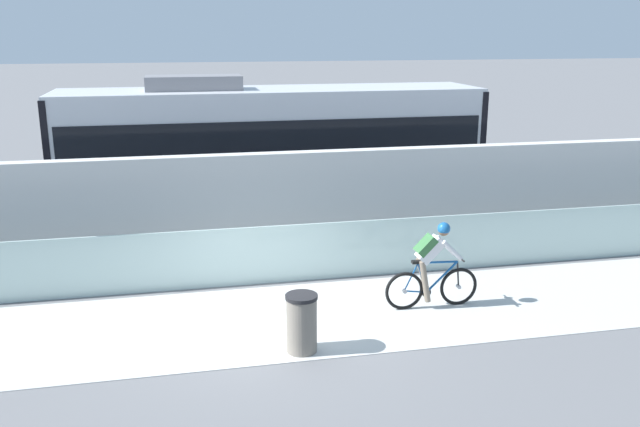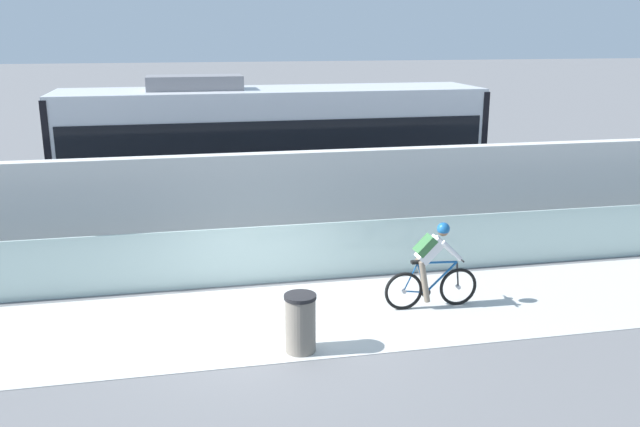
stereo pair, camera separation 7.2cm
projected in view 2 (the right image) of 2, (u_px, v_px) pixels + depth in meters
ground_plane at (266, 321)px, 11.82m from camera, size 200.00×200.00×0.00m
bike_path_deck at (266, 321)px, 11.82m from camera, size 32.00×3.20×0.01m
glass_parapet at (254, 256)px, 13.42m from camera, size 32.00×0.05×1.19m
concrete_barrier_wall at (244, 206)px, 14.97m from camera, size 32.00×0.36×2.33m
tram_rail_near at (236, 225)px, 17.62m from camera, size 32.00×0.08×0.01m
tram_rail_far at (231, 211)px, 18.97m from camera, size 32.00×0.08×0.01m
tram at (273, 148)px, 18.02m from camera, size 11.06×2.54×3.81m
cyclist_on_bike at (432, 266)px, 12.21m from camera, size 1.77×0.58×1.61m
trash_bin at (300, 323)px, 10.59m from camera, size 0.51×0.51×0.96m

